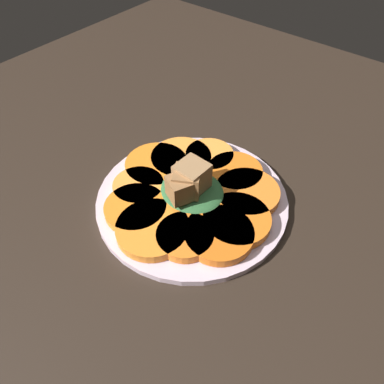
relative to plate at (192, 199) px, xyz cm
name	(u,v)px	position (x,y,z in cm)	size (l,w,h in cm)	color
table_slab	(192,206)	(0.00, 0.00, -1.52)	(120.00, 120.00, 2.00)	black
plate	(192,199)	(0.00, 0.00, 0.00)	(27.87, 27.87, 1.05)	silver
carrot_slice_0	(185,236)	(-4.13, 6.53, 1.25)	(7.62, 7.62, 1.33)	orange
carrot_slice_1	(219,234)	(-7.33, 3.47, 1.25)	(9.29, 9.29, 1.33)	orange
carrot_slice_2	(238,218)	(-7.82, -0.40, 1.25)	(9.27, 9.27, 1.33)	orange
carrot_slice_3	(247,193)	(-6.11, -5.12, 1.25)	(9.40, 9.40, 1.33)	orange
carrot_slice_4	(235,173)	(-2.28, -7.52, 1.25)	(8.44, 8.44, 1.33)	orange
carrot_slice_5	(209,156)	(2.99, -8.13, 1.25)	(7.62, 7.62, 1.33)	#F99438
carrot_slice_6	(181,159)	(6.08, -4.77, 1.25)	(9.55, 9.55, 1.33)	orange
carrot_slice_7	(157,166)	(8.04, -1.19, 1.25)	(9.75, 9.75, 1.33)	orange
carrot_slice_8	(139,187)	(6.96, 3.89, 1.25)	(7.52, 7.52, 1.33)	orange
carrot_slice_9	(136,208)	(4.32, 7.16, 1.25)	(8.71, 8.71, 1.33)	orange
carrot_slice_10	(152,229)	(0.04, 8.29, 1.25)	(9.85, 9.85, 1.33)	orange
center_pile	(190,187)	(-0.07, 0.43, 2.96)	(9.71, 8.99, 6.11)	#2D6033
fork	(224,179)	(-1.57, -5.70, 0.78)	(17.12, 4.71, 0.40)	#B2B2B7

